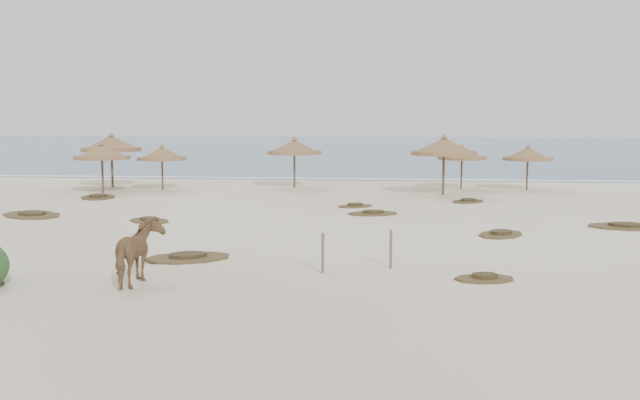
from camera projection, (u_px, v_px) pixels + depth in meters
The scene contains 23 objects.
ground at pixel (216, 256), 20.60m from camera, with size 160.00×160.00×0.00m, color #F4E8C9.
ocean at pixel (357, 147), 94.68m from camera, with size 200.00×100.00×0.01m, color navy.
foam_line at pixel (316, 179), 46.28m from camera, with size 70.00×0.60×0.01m, color white.
palapa_0 at pixel (111, 144), 40.48m from camera, with size 3.80×3.80×3.16m.
palapa_1 at pixel (102, 153), 37.24m from camera, with size 3.87×3.87×2.76m.
palapa_2 at pixel (162, 154), 38.94m from camera, with size 3.18×3.18×2.53m.
palapa_3 at pixel (294, 148), 40.30m from camera, with size 3.79×3.79×2.91m.
palapa_4 at pixel (444, 147), 36.33m from camera, with size 3.58×3.58×3.16m.
palapa_5 at pixel (462, 154), 39.50m from camera, with size 3.57×3.57×2.53m.
palapa_6 at pixel (528, 155), 38.88m from camera, with size 3.36×3.36×2.52m.
horse at pixel (139, 253), 16.98m from camera, with size 0.84×1.85×1.56m, color olive.
fence_post_near at pixel (323, 253), 18.30m from camera, with size 0.08×0.08×1.04m, color brown.
fence_post_far at pixel (391, 249), 18.83m from camera, with size 0.08×0.08×1.04m, color brown.
scrub_1 at pixel (32, 214), 28.95m from camera, with size 3.65×3.46×0.16m.
scrub_2 at pixel (149, 220), 27.33m from camera, with size 2.30×2.19×0.16m.
scrub_3 at pixel (373, 213), 29.38m from camera, with size 2.46×1.98×0.16m.
scrub_4 at pixel (501, 234), 24.16m from camera, with size 2.18×2.42×0.16m.
scrub_5 at pixel (626, 226), 25.85m from camera, with size 2.88×2.02×0.16m.
scrub_6 at pixel (98, 197), 35.33m from camera, with size 2.31×2.90×0.16m.
scrub_7 at pixel (355, 206), 31.83m from camera, with size 2.01×1.88×0.16m.
scrub_9 at pixel (188, 257), 20.15m from camera, with size 2.90×2.48×0.16m.
scrub_10 at pixel (468, 201), 33.60m from camera, with size 2.14×2.28×0.16m.
scrub_12 at pixel (484, 278), 17.54m from camera, with size 1.69×1.30×0.16m.
Camera 1 is at (5.13, -19.84, 4.00)m, focal length 40.00 mm.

